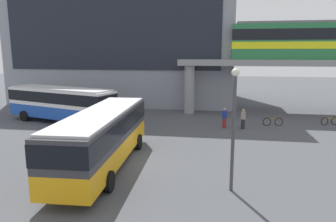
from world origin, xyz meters
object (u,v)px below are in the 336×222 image
at_px(bicycle_orange, 330,121).
at_px(pedestrian_by_bike_rack, 243,119).
at_px(station_building, 129,39).
at_px(bicycle_brown, 273,122).
at_px(bus_main, 103,133).
at_px(bus_secondary, 61,101).
at_px(pedestrian_waiting_near_stop, 224,119).

relative_size(bicycle_orange, pedestrian_by_bike_rack, 0.99).
bearing_deg(station_building, bicycle_brown, -38.79).
bearing_deg(bus_main, bus_secondary, 127.95).
bearing_deg(pedestrian_by_bike_rack, bus_main, -128.28).
height_order(station_building, bus_secondary, station_building).
bearing_deg(bicycle_brown, pedestrian_by_bike_rack, -148.76).
bearing_deg(pedestrian_waiting_near_stop, bus_secondary, -179.03).
distance_m(bicycle_orange, pedestrian_waiting_near_stop, 9.69).
distance_m(station_building, bicycle_orange, 26.61).
height_order(pedestrian_by_bike_rack, pedestrian_waiting_near_stop, pedestrian_waiting_near_stop).
height_order(bus_main, bicycle_orange, bus_main).
xyz_separation_m(bus_secondary, bicycle_orange, (24.13, 2.95, -1.63)).
relative_size(bus_secondary, pedestrian_waiting_near_stop, 6.46).
bearing_deg(bicycle_brown, bicycle_orange, 12.15).
relative_size(bus_main, bicycle_brown, 6.27).
distance_m(bus_main, pedestrian_waiting_near_stop, 12.62).
relative_size(bicycle_orange, pedestrian_waiting_near_stop, 0.97).
distance_m(bus_secondary, bicycle_brown, 19.25).
distance_m(bicycle_brown, pedestrian_waiting_near_stop, 4.57).
bearing_deg(bicycle_orange, bus_secondary, -173.03).
distance_m(bus_main, bicycle_orange, 20.92).
bearing_deg(station_building, bus_secondary, -97.52).
bearing_deg(bicycle_orange, pedestrian_by_bike_rack, -160.63).
bearing_deg(bicycle_orange, pedestrian_waiting_near_stop, -163.83).
relative_size(bus_main, bicycle_orange, 6.57).
xyz_separation_m(bus_main, bus_secondary, (-8.06, 10.33, 0.00)).
distance_m(bus_main, bus_secondary, 13.10).
distance_m(bus_secondary, bicycle_orange, 24.37).
distance_m(station_building, pedestrian_waiting_near_stop, 21.26).
height_order(bus_secondary, bicycle_orange, bus_secondary).
distance_m(bus_secondary, pedestrian_waiting_near_stop, 14.88).
xyz_separation_m(station_building, pedestrian_by_bike_rack, (14.34, -15.33, -7.39)).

